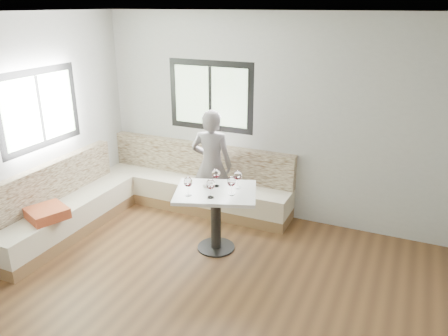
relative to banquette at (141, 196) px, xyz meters
The scene contains 10 objects.
room 2.41m from the banquette, 45.60° to the right, with size 5.01×5.01×2.81m.
banquette is the anchor object (origin of this frame).
table 1.39m from the banquette, 13.90° to the right, with size 1.15×1.02×0.78m.
person 1.10m from the banquette, 26.13° to the left, with size 0.57×0.38×1.57m, color slate.
olive_ramekin 1.29m from the banquette, 12.84° to the right, with size 0.09×0.09×0.03m.
wine_glass_a 1.37m from the banquette, 27.78° to the right, with size 0.10×0.10×0.23m.
wine_glass_b 1.58m from the banquette, 21.25° to the right, with size 0.10×0.10×0.23m.
wine_glass_c 1.69m from the banquette, 12.89° to the right, with size 0.10×0.10×0.23m.
wine_glass_d 1.42m from the banquette, ahead, with size 0.10×0.10×0.23m.
wine_glass_e 1.66m from the banquette, ahead, with size 0.10×0.10×0.23m.
Camera 1 is at (1.78, -3.02, 2.88)m, focal length 35.00 mm.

